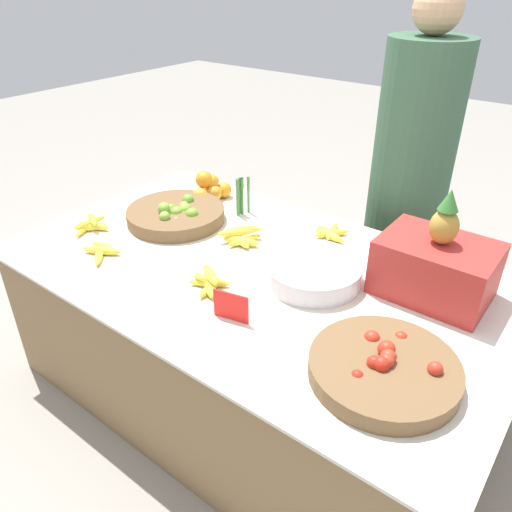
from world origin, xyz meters
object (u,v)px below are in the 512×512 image
(tomato_basket, at_px, (384,368))
(produce_crate, at_px, (436,266))
(lime_bowl, at_px, (176,214))
(metal_bowl, at_px, (313,272))
(price_sign, at_px, (231,306))
(vendor_person, at_px, (408,187))

(tomato_basket, distance_m, produce_crate, 0.48)
(lime_bowl, distance_m, metal_bowl, 0.73)
(price_sign, bearing_deg, produce_crate, 36.94)
(metal_bowl, height_order, price_sign, price_sign)
(lime_bowl, bearing_deg, produce_crate, 7.34)
(metal_bowl, distance_m, price_sign, 0.36)
(vendor_person, bearing_deg, metal_bowl, -89.78)
(metal_bowl, distance_m, produce_crate, 0.41)
(price_sign, bearing_deg, lime_bowl, 135.69)
(tomato_basket, height_order, price_sign, price_sign)
(tomato_basket, distance_m, vendor_person, 1.19)
(metal_bowl, bearing_deg, price_sign, -104.01)
(price_sign, relative_size, vendor_person, 0.08)
(metal_bowl, bearing_deg, lime_bowl, 176.67)
(produce_crate, bearing_deg, lime_bowl, -172.66)
(lime_bowl, bearing_deg, metal_bowl, -3.33)
(vendor_person, bearing_deg, lime_bowl, -132.65)
(metal_bowl, relative_size, price_sign, 2.89)
(price_sign, relative_size, produce_crate, 0.31)
(lime_bowl, relative_size, produce_crate, 1.10)
(lime_bowl, distance_m, vendor_person, 1.07)
(price_sign, xyz_separation_m, produce_crate, (0.45, 0.53, 0.06))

